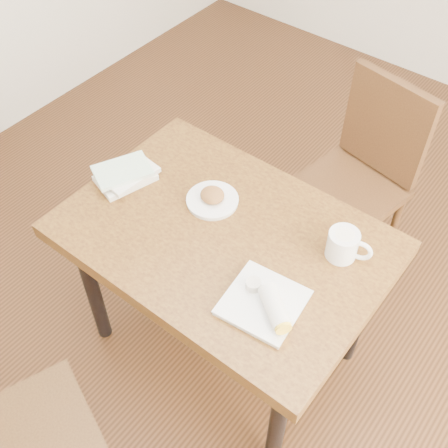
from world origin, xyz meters
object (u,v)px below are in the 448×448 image
Objects in this scene: plate_scone at (212,198)px; book_stack at (126,175)px; plate_burrito at (267,304)px; table at (224,250)px; coffee_mug at (344,245)px; chair_far at (362,169)px.

book_stack is at bearing -161.35° from plate_scone.
plate_burrito is (0.42, -0.25, 0.01)m from plate_scone.
coffee_mug reaches higher than table.
book_stack is (-0.33, -0.11, 0.01)m from plate_scone.
chair_far is at bearing 79.97° from table.
coffee_mug is (0.23, -0.63, 0.26)m from chair_far.
plate_scone is (-0.27, -0.71, 0.22)m from chair_far.
coffee_mug is at bearing 76.86° from plate_burrito.
table is 0.19m from plate_scone.
table is 7.28× the size of coffee_mug.
table is 1.17× the size of chair_far.
plate_burrito is at bearing -10.76° from book_stack.
book_stack is (-0.75, 0.14, 0.00)m from plate_burrito.
plate_scone is at bearing 18.65° from book_stack.
plate_burrito reaches higher than book_stack.
plate_scone is 0.35m from book_stack.
coffee_mug is at bearing 24.63° from table.
plate_burrito is at bearing -31.11° from plate_scone.
coffee_mug is at bearing 12.76° from book_stack.
book_stack reaches higher than table.
chair_far is 1.00m from plate_burrito.
plate_scone is 0.50m from coffee_mug.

